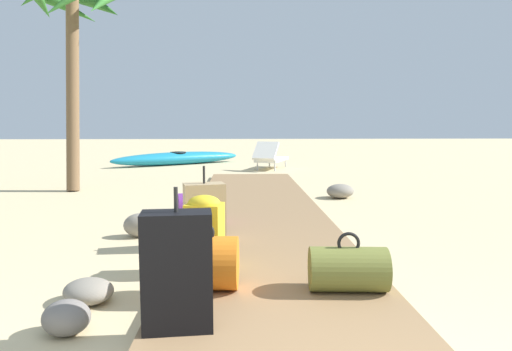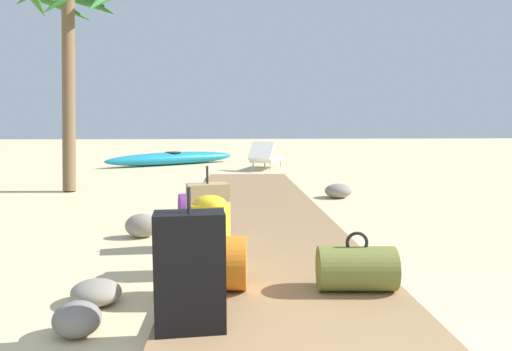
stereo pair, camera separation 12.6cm
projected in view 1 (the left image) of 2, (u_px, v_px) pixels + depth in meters
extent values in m
plane|color=#CCB789|center=(264.00, 241.00, 4.99)|extent=(60.00, 60.00, 0.00)
cube|color=olive|center=(260.00, 219.00, 5.93)|extent=(1.74, 9.58, 0.08)
cylinder|color=orange|center=(204.00, 263.00, 3.32)|extent=(0.52, 0.41, 0.39)
torus|color=black|center=(203.00, 233.00, 3.29)|extent=(0.17, 0.03, 0.16)
cylinder|color=#6B2D84|center=(200.00, 208.00, 5.50)|extent=(0.58, 0.47, 0.37)
torus|color=black|center=(199.00, 190.00, 5.47)|extent=(0.17, 0.06, 0.16)
cube|color=black|center=(177.00, 271.00, 2.65)|extent=(0.42, 0.25, 0.70)
cylinder|color=black|center=(176.00, 200.00, 2.60)|extent=(0.02, 0.02, 0.14)
cube|color=gold|center=(205.00, 234.00, 3.87)|extent=(0.34, 0.29, 0.53)
ellipsoid|color=gold|center=(204.00, 204.00, 3.84)|extent=(0.32, 0.28, 0.15)
cylinder|color=#6D5E11|center=(192.00, 237.00, 3.76)|extent=(0.04, 0.04, 0.42)
cylinder|color=#6D5E11|center=(209.00, 238.00, 3.74)|extent=(0.04, 0.04, 0.42)
cube|color=tan|center=(204.00, 212.00, 4.66)|extent=(0.45, 0.32, 0.59)
cylinder|color=black|center=(204.00, 175.00, 4.61)|extent=(0.02, 0.02, 0.18)
cylinder|color=olive|center=(348.00, 269.00, 3.28)|extent=(0.57, 0.36, 0.32)
torus|color=black|center=(349.00, 243.00, 3.26)|extent=(0.17, 0.03, 0.16)
cylinder|color=brown|center=(73.00, 92.00, 8.55)|extent=(0.23, 0.66, 3.68)
cone|color=#2D6B28|center=(100.00, 5.00, 8.85)|extent=(1.23, 1.14, 0.88)
cone|color=#2D6B28|center=(64.00, 5.00, 8.92)|extent=(1.36, 0.93, 0.85)
cube|color=white|center=(272.00, 159.00, 12.62)|extent=(1.05, 1.52, 0.08)
cube|color=white|center=(266.00, 151.00, 12.03)|extent=(0.75, 0.70, 0.46)
cylinder|color=silver|center=(269.00, 163.00, 13.24)|extent=(0.04, 0.04, 0.22)
cylinder|color=silver|center=(285.00, 163.00, 13.09)|extent=(0.04, 0.04, 0.22)
cylinder|color=silver|center=(257.00, 166.00, 12.18)|extent=(0.04, 0.04, 0.22)
cylinder|color=silver|center=(275.00, 167.00, 12.04)|extent=(0.04, 0.04, 0.22)
ellipsoid|color=teal|center=(178.00, 158.00, 13.86)|extent=(3.85, 2.80, 0.38)
torus|color=black|center=(178.00, 153.00, 13.84)|extent=(0.68, 0.68, 0.05)
ellipsoid|color=gray|center=(340.00, 191.00, 7.77)|extent=(0.58, 0.55, 0.24)
ellipsoid|color=slate|center=(66.00, 318.00, 2.78)|extent=(0.34, 0.32, 0.21)
ellipsoid|color=gray|center=(89.00, 291.00, 3.28)|extent=(0.51, 0.50, 0.17)
ellipsoid|color=gray|center=(140.00, 225.00, 5.15)|extent=(0.39, 0.29, 0.27)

